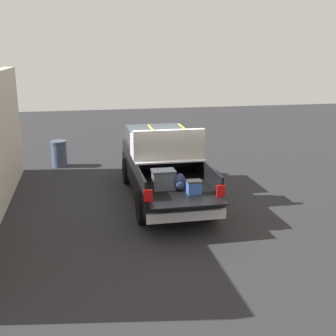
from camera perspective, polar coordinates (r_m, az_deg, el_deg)
ground_plane at (r=12.99m, az=-0.53°, el=-3.99°), size 40.00×40.00×0.00m
pickup_truck at (r=13.06m, az=-0.86°, el=0.56°), size 6.05×2.06×2.23m
trash_can at (r=16.88m, az=-14.11°, el=1.86°), size 0.60×0.60×0.98m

